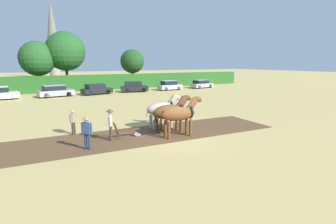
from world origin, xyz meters
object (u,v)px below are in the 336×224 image
at_px(parked_car_right, 170,86).
at_px(draft_horse_lead_left, 180,114).
at_px(parked_car_far_right, 201,84).
at_px(tree_center_left, 65,51).
at_px(draft_horse_trail_left, 162,109).
at_px(tree_left, 37,59).
at_px(parked_car_center_right, 134,87).
at_px(draft_horse_lead_right, 171,112).
at_px(parked_car_center, 96,89).
at_px(plow, 130,132).
at_px(tree_center, 132,61).
at_px(farmer_onlooker_left, 87,131).
at_px(farmer_beside_team, 155,112).
at_px(parked_car_center_left, 55,91).
at_px(farmer_onlooker_right, 73,120).
at_px(church_spire, 53,38).
at_px(farmer_at_plow, 110,122).

bearing_deg(parked_car_right, draft_horse_lead_left, -119.03).
distance_m(draft_horse_lead_left, parked_car_far_right, 30.87).
relative_size(tree_center_left, draft_horse_trail_left, 3.50).
height_order(tree_left, parked_car_center_right, tree_left).
bearing_deg(draft_horse_trail_left, parked_car_right, 61.90).
distance_m(tree_center_left, draft_horse_trail_left, 30.98).
distance_m(draft_horse_lead_right, parked_car_center, 22.55).
bearing_deg(plow, draft_horse_lead_left, -23.61).
bearing_deg(draft_horse_trail_left, tree_center, 74.44).
distance_m(tree_left, farmer_onlooker_left, 33.00).
bearing_deg(plow, parked_car_center, 83.33).
height_order(plow, parked_car_far_right, parked_car_far_right).
distance_m(farmer_onlooker_left, parked_car_far_right, 34.40).
xyz_separation_m(draft_horse_trail_left, farmer_beside_team, (0.11, 1.41, -0.45)).
xyz_separation_m(parked_car_center_left, parked_car_far_right, (23.76, 0.08, -0.04)).
xyz_separation_m(farmer_onlooker_right, parked_car_far_right, (25.10, 20.23, -0.20)).
xyz_separation_m(draft_horse_trail_left, parked_car_right, (12.86, 21.26, -0.58)).
bearing_deg(plow, parked_car_far_right, 48.41).
bearing_deg(draft_horse_lead_right, tree_center_left, 95.37).
xyz_separation_m(draft_horse_lead_right, farmer_onlooker_left, (-5.53, -0.94, -0.32)).
xyz_separation_m(church_spire, draft_horse_lead_left, (-1.50, -71.43, -9.96)).
bearing_deg(parked_car_center_left, farmer_onlooker_left, -101.96).
bearing_deg(farmer_onlooker_left, parked_car_far_right, 2.15).
xyz_separation_m(farmer_at_plow, farmer_onlooker_left, (-1.56, -1.01, -0.07)).
bearing_deg(farmer_onlooker_left, parked_car_center, 33.11).
bearing_deg(farmer_onlooker_left, tree_center, 23.09).
bearing_deg(parked_car_center_right, farmer_onlooker_left, -106.54).
bearing_deg(farmer_at_plow, plow, 24.28).
bearing_deg(draft_horse_lead_right, draft_horse_lead_left, -89.78).
bearing_deg(farmer_onlooker_right, draft_horse_trail_left, 24.94).
height_order(draft_horse_lead_left, draft_horse_lead_right, draft_horse_lead_left).
xyz_separation_m(draft_horse_lead_left, parked_car_center_right, (6.91, 24.03, -0.65)).
height_order(draft_horse_lead_right, farmer_beside_team, draft_horse_lead_right).
relative_size(tree_left, parked_car_center_right, 1.83).
distance_m(farmer_onlooker_left, parked_car_right, 29.80).
bearing_deg(church_spire, tree_center, -76.21).
bearing_deg(farmer_beside_team, draft_horse_lead_left, -133.64).
bearing_deg(farmer_onlooker_right, parked_car_center_left, 123.32).
bearing_deg(draft_horse_trail_left, parked_car_center_left, 104.51).
height_order(farmer_beside_team, parked_car_center_left, farmer_beside_team).
bearing_deg(draft_horse_lead_right, parked_car_center, 90.37).
relative_size(draft_horse_lead_right, parked_car_center_right, 0.69).
distance_m(church_spire, parked_car_center_left, 49.13).
height_order(draft_horse_lead_right, parked_car_far_right, draft_horse_lead_right).
xyz_separation_m(parked_car_center, parked_car_right, (11.85, -0.04, 0.03)).
bearing_deg(farmer_beside_team, draft_horse_lead_right, -133.90).
bearing_deg(parked_car_far_right, draft_horse_lead_left, -134.81).
relative_size(tree_center_left, plow, 5.44).
height_order(tree_center, parked_car_far_right, tree_center).
bearing_deg(draft_horse_lead_right, farmer_onlooker_left, -167.29).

